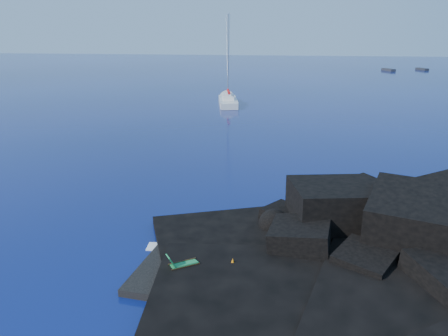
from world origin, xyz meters
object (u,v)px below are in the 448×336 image
object	(u,v)px
marker_cone	(233,263)
distant_boat_a	(388,71)
distant_boat_b	(422,70)
sunbather	(253,263)
sailboat	(228,105)
deck_chair	(184,260)

from	to	relation	value
marker_cone	distant_boat_a	world-z (taller)	marker_cone
distant_boat_b	sunbather	bearing A→B (deg)	-129.71
marker_cone	distant_boat_a	xyz separation A→B (m)	(30.49, 118.78, -0.60)
sailboat	distant_boat_a	bearing A→B (deg)	49.86
distant_boat_a	sunbather	bearing A→B (deg)	-126.26
marker_cone	distant_boat_b	xyz separation A→B (m)	(41.07, 123.16, -0.60)
deck_chair	marker_cone	world-z (taller)	deck_chair
deck_chair	distant_boat_a	xyz separation A→B (m)	(32.76, 119.33, -0.85)
sunbather	distant_boat_a	world-z (taller)	sunbather
distant_boat_a	distant_boat_b	size ratio (longest dim) A/B	1.10
distant_boat_a	distant_boat_b	bearing A→B (deg)	0.24
deck_chair	sunbather	world-z (taller)	deck_chair
sailboat	distant_boat_b	world-z (taller)	sailboat
sailboat	deck_chair	distance (m)	51.25
marker_cone	sunbather	bearing A→B (deg)	13.98
deck_chair	distant_boat_b	world-z (taller)	deck_chair
sunbather	marker_cone	bearing A→B (deg)	171.94
sailboat	deck_chair	xyz separation A→B (m)	(5.25, -50.97, 0.85)
deck_chair	sunbather	bearing A→B (deg)	-21.08
sailboat	distant_boat_b	bearing A→B (deg)	45.19
sunbather	marker_cone	size ratio (longest dim) A/B	3.35
sailboat	distant_boat_b	xyz separation A→B (m)	(48.59, 72.75, 0.00)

